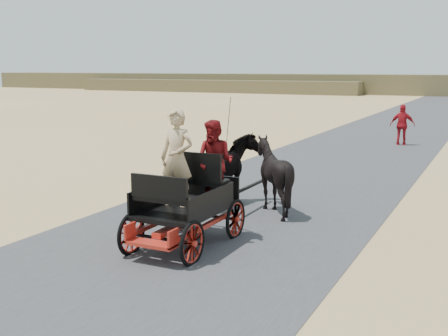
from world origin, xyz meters
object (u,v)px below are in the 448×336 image
at_px(pedestrian, 402,125).
at_px(horse_left, 229,171).
at_px(horse_right, 273,175).
at_px(carriage, 186,226).

bearing_deg(pedestrian, horse_left, 73.09).
bearing_deg(horse_right, carriage, 79.61).
xyz_separation_m(horse_left, horse_right, (1.10, 0.00, 0.00)).
distance_m(horse_left, pedestrian, 13.01).
relative_size(carriage, horse_left, 1.20).
height_order(carriage, horse_right, horse_right).
distance_m(horse_right, pedestrian, 12.90).
xyz_separation_m(horse_left, pedestrian, (1.92, 12.87, 0.02)).
bearing_deg(pedestrian, carriage, 76.64).
bearing_deg(horse_right, horse_left, 0.00).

